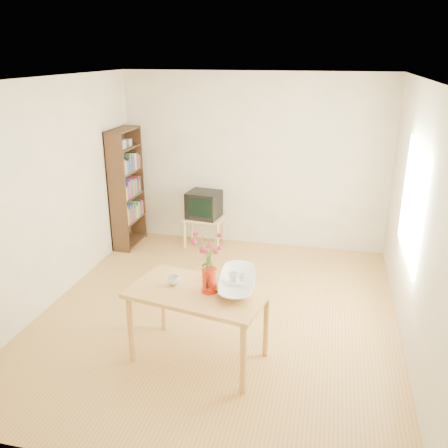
% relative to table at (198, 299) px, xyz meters
% --- Properties ---
extents(room, '(4.50, 4.50, 4.50)m').
position_rel_table_xyz_m(room, '(0.01, 0.86, 0.64)').
color(room, '#AE7F3D').
rests_on(room, ground).
extents(table, '(1.39, 0.96, 0.75)m').
position_rel_table_xyz_m(table, '(0.00, 0.00, 0.00)').
color(table, '#C48C43').
rests_on(table, ground).
extents(tv_stand, '(0.60, 0.45, 0.46)m').
position_rel_table_xyz_m(tv_stand, '(-0.72, 2.82, -0.27)').
color(tv_stand, '#DBBC7B').
rests_on(tv_stand, ground).
extents(bookshelf, '(0.28, 0.70, 1.80)m').
position_rel_table_xyz_m(bookshelf, '(-1.87, 2.60, 0.18)').
color(bookshelf, '#321E10').
rests_on(bookshelf, ground).
extents(pitcher, '(0.15, 0.23, 0.23)m').
position_rel_table_xyz_m(pitcher, '(0.11, 0.01, 0.20)').
color(pitcher, red).
rests_on(pitcher, table).
extents(flowers, '(0.27, 0.27, 0.38)m').
position_rel_table_xyz_m(flowers, '(0.11, 0.00, 0.50)').
color(flowers, '#EF3868').
rests_on(flowers, pitcher).
extents(mug, '(0.15, 0.15, 0.09)m').
position_rel_table_xyz_m(mug, '(-0.26, 0.06, 0.14)').
color(mug, white).
rests_on(mug, table).
extents(bowl, '(0.58, 0.58, 0.49)m').
position_rel_table_xyz_m(bowl, '(0.33, 0.18, 0.34)').
color(bowl, white).
rests_on(bowl, table).
extents(teacup_a, '(0.09, 0.09, 0.07)m').
position_rel_table_xyz_m(teacup_a, '(0.29, 0.18, 0.29)').
color(teacup_a, white).
rests_on(teacup_a, bowl).
extents(teacup_b, '(0.09, 0.09, 0.06)m').
position_rel_table_xyz_m(teacup_b, '(0.38, 0.20, 0.28)').
color(teacup_b, white).
rests_on(teacup_b, bowl).
extents(television, '(0.52, 0.49, 0.40)m').
position_rel_table_xyz_m(television, '(-0.72, 2.84, 0.01)').
color(television, black).
rests_on(television, tv_stand).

